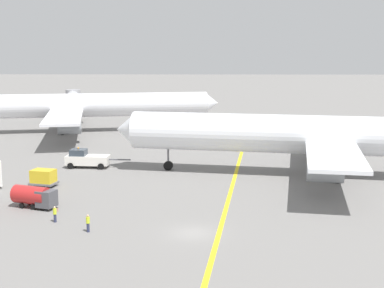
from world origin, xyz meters
name	(u,v)px	position (x,y,z in m)	size (l,w,h in m)	color
ground_plane	(194,233)	(0.00, 0.00, 0.00)	(600.00, 600.00, 0.00)	slate
taxiway_stripe	(227,204)	(3.64, 10.00, 0.00)	(0.50, 120.00, 0.01)	yellow
airliner_at_gate_left	(77,106)	(-24.76, 62.42, 5.43)	(57.61, 49.11, 16.86)	silver
airliner_being_pushed	(315,135)	(15.97, 23.70, 5.61)	(54.78, 38.95, 17.15)	white
pushback_tug	(87,159)	(-16.03, 28.65, 1.26)	(9.48, 3.16, 2.97)	white
gse_fuel_bowser_stubby	(35,196)	(-17.43, 8.03, 1.33)	(5.25, 3.41, 2.40)	red
gse_container_dolly_flat	(43,177)	(-19.18, 17.46, 1.17)	(3.64, 2.91, 2.15)	slate
ground_crew_wing_walker_right	(55,214)	(-13.96, 3.09, 0.86)	(0.49, 0.36, 1.65)	#2D3351
ground_crew_ramp_agent_by_cones	(88,223)	(-10.03, 0.13, 0.90)	(0.36, 0.36, 1.73)	#2D3351
jet_bridge	(72,99)	(-31.96, 89.01, 4.43)	(6.41, 17.50, 6.22)	#B7B7BC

